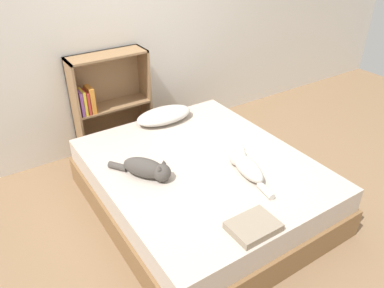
# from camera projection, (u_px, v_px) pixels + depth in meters

# --- Properties ---
(ground_plane) EXTENTS (8.00, 8.00, 0.00)m
(ground_plane) POSITION_uv_depth(u_px,v_px,m) (201.00, 204.00, 3.17)
(ground_plane) COLOR #846647
(wall_back) EXTENTS (8.00, 0.06, 2.50)m
(wall_back) POSITION_uv_depth(u_px,v_px,m) (120.00, 21.00, 3.50)
(wall_back) COLOR silver
(wall_back) RESTS_ON ground_plane
(bed) EXTENTS (1.59, 1.89, 0.43)m
(bed) POSITION_uv_depth(u_px,v_px,m) (201.00, 185.00, 3.06)
(bed) COLOR brown
(bed) RESTS_ON ground_plane
(pillow) EXTENTS (0.55, 0.29, 0.13)m
(pillow) POSITION_uv_depth(u_px,v_px,m) (164.00, 115.00, 3.51)
(pillow) COLOR beige
(pillow) RESTS_ON bed
(cat_light) EXTENTS (0.19, 0.54, 0.16)m
(cat_light) POSITION_uv_depth(u_px,v_px,m) (246.00, 165.00, 2.80)
(cat_light) COLOR beige
(cat_light) RESTS_ON bed
(cat_dark) EXTENTS (0.35, 0.46, 0.16)m
(cat_dark) POSITION_uv_depth(u_px,v_px,m) (147.00, 169.00, 2.75)
(cat_dark) COLOR #47423D
(cat_dark) RESTS_ON bed
(bookshelf) EXTENTS (0.74, 0.26, 1.02)m
(bookshelf) POSITION_uv_depth(u_px,v_px,m) (108.00, 103.00, 3.66)
(bookshelf) COLOR #8E6B47
(bookshelf) RESTS_ON ground_plane
(blanket_fold) EXTENTS (0.30, 0.23, 0.05)m
(blanket_fold) POSITION_uv_depth(u_px,v_px,m) (253.00, 226.00, 2.31)
(blanket_fold) COLOR gray
(blanket_fold) RESTS_ON bed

